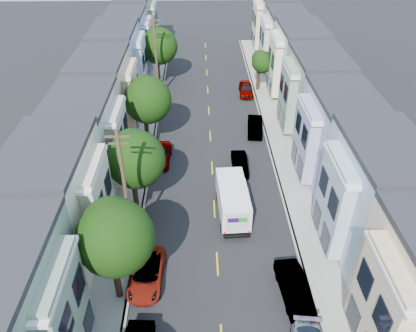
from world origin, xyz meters
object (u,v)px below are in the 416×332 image
tree_c (135,160)px  fedex_truck (233,199)px  tree_b (114,238)px  lead_sedan (240,164)px  tree_e (159,46)px  utility_pole_far (156,58)px  parked_left_d (162,155)px  parked_right_c (255,127)px  tree_far_r (262,62)px  parked_right_b (294,288)px  utility_pole_near (126,192)px  tree_d (147,100)px  parked_left_c (147,274)px  parked_right_d (246,89)px

tree_c → fedex_truck: 8.46m
tree_b → lead_sedan: 17.57m
lead_sedan → tree_e: bearing=112.7°
utility_pole_far → parked_left_d: size_ratio=2.22×
tree_e → fedex_truck: (7.75, -26.82, -3.59)m
tree_b → tree_e: tree_b is taller
tree_c → tree_e: 25.56m
tree_b → parked_right_c: 24.57m
tree_e → tree_far_r: 13.47m
fedex_truck → parked_right_b: 8.91m
lead_sedan → tree_b: bearing=-122.7°
tree_c → parked_right_b: (11.20, -9.43, -4.00)m
utility_pole_near → tree_e: bearing=90.0°
tree_far_r → parked_right_c: (-1.99, -11.12, -3.05)m
tree_d → tree_far_r: bearing=45.3°
fedex_truck → parked_right_c: (3.45, 13.39, -0.86)m
parked_left_d → parked_right_b: bearing=-55.8°
tree_c → parked_left_d: size_ratio=1.58×
lead_sedan → parked_left_c: size_ratio=0.81×
utility_pole_far → parked_left_c: bearing=-87.3°
tree_b → parked_left_d: bearing=85.0°
tree_far_r → utility_pole_far: bearing=-172.1°
tree_far_r → parked_left_d: size_ratio=1.16×
tree_d → parked_left_d: tree_d is taller
tree_c → tree_d: size_ratio=0.96×
tree_e → fedex_truck: tree_e is taller
tree_far_r → utility_pole_far: utility_pole_far is taller
utility_pole_far → parked_left_c: 29.73m
parked_right_d → utility_pole_near: bearing=-111.1°
tree_b → tree_d: 19.17m
tree_d → utility_pole_near: 14.53m
lead_sedan → parked_right_b: 14.74m
tree_far_r → parked_right_b: (-1.99, -32.68, -3.02)m
tree_far_r → utility_pole_far: size_ratio=0.52×
utility_pole_far → parked_right_d: (11.20, 0.50, -4.42)m
tree_e → parked_right_b: (11.20, -34.99, -4.42)m
tree_b → tree_c: tree_b is taller
parked_left_c → parked_right_b: parked_right_b is taller
tree_far_r → tree_e: bearing=170.1°
fedex_truck → tree_d: bearing=122.0°
fedex_truck → parked_right_d: (3.45, 23.17, -0.86)m
tree_c → utility_pole_far: size_ratio=0.71×
tree_far_r → fedex_truck: size_ratio=0.88×
tree_d → utility_pole_near: size_ratio=0.74×
tree_e → parked_right_c: size_ratio=1.74×
tree_e → lead_sedan: tree_e is taller
tree_d → tree_e: size_ratio=0.99×
tree_far_r → parked_left_c: (-11.79, -31.20, -3.10)m
tree_b → lead_sedan: size_ratio=1.99×
utility_pole_far → parked_left_d: 15.40m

